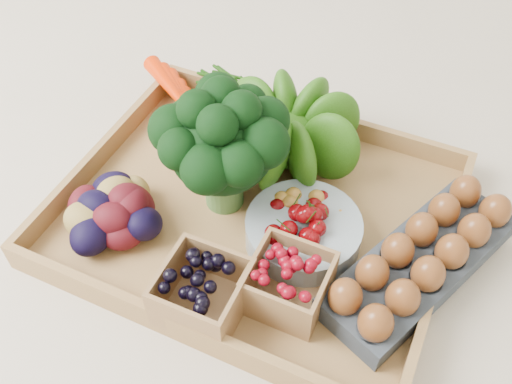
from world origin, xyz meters
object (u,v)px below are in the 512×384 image
at_px(broccoli, 223,166).
at_px(tray, 256,215).
at_px(cherry_bowl, 303,232).
at_px(egg_carton, 420,265).

bearing_deg(broccoli, tray, -1.06).
relative_size(cherry_bowl, egg_carton, 0.53).
height_order(broccoli, egg_carton, broccoli).
xyz_separation_m(broccoli, cherry_bowl, (0.13, -0.02, -0.05)).
distance_m(tray, cherry_bowl, 0.09).
height_order(cherry_bowl, egg_carton, cherry_bowl).
relative_size(tray, broccoli, 2.90).
distance_m(broccoli, egg_carton, 0.30).
xyz_separation_m(cherry_bowl, egg_carton, (0.16, 0.02, -0.00)).
xyz_separation_m(tray, cherry_bowl, (0.08, -0.02, 0.03)).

